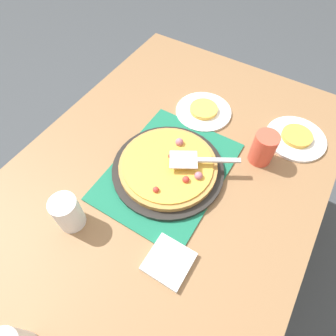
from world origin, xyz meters
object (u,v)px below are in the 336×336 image
object	(u,v)px
cup_corner	(263,148)
napkin_stack	(169,261)
plate_near_left	(296,138)
pizza_server	(198,160)
pizza	(168,166)
served_slice_right	(204,109)
served_slice_left	(297,136)
pizza_pan	(168,169)
cup_far	(68,213)
plate_far_right	(203,112)

from	to	relation	value
cup_corner	napkin_stack	xyz separation A→B (m)	(-0.48, 0.08, -0.05)
plate_near_left	pizza_server	world-z (taller)	pizza_server
pizza	served_slice_right	xyz separation A→B (m)	(0.32, 0.03, -0.02)
plate_near_left	served_slice_left	xyz separation A→B (m)	(0.00, 0.00, 0.01)
served_slice_right	napkin_stack	xyz separation A→B (m)	(-0.58, -0.19, -0.01)
pizza	served_slice_left	size ratio (longest dim) A/B	3.00
plate_near_left	pizza_server	bearing A→B (deg)	142.62
pizza_pan	plate_near_left	size ratio (longest dim) A/B	1.73
pizza_pan	served_slice_left	bearing A→B (deg)	-41.68
cup_far	napkin_stack	distance (m)	0.32
pizza	plate_far_right	distance (m)	0.32
cup_corner	pizza_server	world-z (taller)	cup_corner
served_slice_right	cup_far	xyz separation A→B (m)	(-0.63, 0.12, 0.04)
pizza_pan	cup_far	bearing A→B (deg)	153.84
plate_far_right	napkin_stack	world-z (taller)	napkin_stack
plate_far_right	served_slice_left	world-z (taller)	served_slice_left
plate_far_right	cup_corner	bearing A→B (deg)	-110.45
plate_far_right	plate_near_left	bearing A→B (deg)	-81.42
served_slice_right	cup_far	bearing A→B (deg)	168.72
pizza_server	served_slice_left	bearing A→B (deg)	-37.38
napkin_stack	pizza_pan	bearing A→B (deg)	31.78
plate_far_right	cup_far	xyz separation A→B (m)	(-0.63, 0.12, 0.06)
plate_near_left	plate_far_right	bearing A→B (deg)	98.58
plate_near_left	napkin_stack	xyz separation A→B (m)	(-0.63, 0.17, 0.00)
plate_near_left	cup_corner	xyz separation A→B (m)	(-0.16, 0.08, 0.06)
plate_near_left	plate_far_right	size ratio (longest dim) A/B	1.00
plate_near_left	served_slice_right	bearing A→B (deg)	98.58
pizza_pan	plate_near_left	bearing A→B (deg)	-41.68
plate_far_right	pizza_server	world-z (taller)	pizza_server
pizza_pan	cup_corner	distance (m)	0.33
pizza_server	napkin_stack	world-z (taller)	pizza_server
pizza	napkin_stack	xyz separation A→B (m)	(-0.26, -0.16, -0.03)
pizza	pizza_server	distance (m)	0.10
plate_near_left	served_slice_right	distance (m)	0.36
served_slice_right	napkin_stack	distance (m)	0.61
pizza_pan	plate_far_right	size ratio (longest dim) A/B	1.73
plate_near_left	served_slice_left	size ratio (longest dim) A/B	2.00
pizza_server	napkin_stack	size ratio (longest dim) A/B	1.84
pizza_server	plate_near_left	bearing A→B (deg)	-37.38
plate_near_left	served_slice_left	world-z (taller)	served_slice_left
plate_far_right	served_slice_left	xyz separation A→B (m)	(0.05, -0.36, 0.01)
plate_far_right	pizza_server	xyz separation A→B (m)	(-0.27, -0.11, 0.06)
plate_far_right	served_slice_right	size ratio (longest dim) A/B	2.00
served_slice_left	served_slice_right	bearing A→B (deg)	98.58
plate_near_left	served_slice_right	xyz separation A→B (m)	(-0.05, 0.36, 0.01)
cup_far	pizza	bearing A→B (deg)	-26.29
served_slice_left	cup_far	bearing A→B (deg)	144.68
plate_near_left	cup_far	world-z (taller)	cup_far
served_slice_left	served_slice_right	distance (m)	0.36
pizza	plate_near_left	bearing A→B (deg)	-41.63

